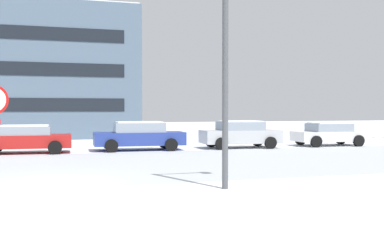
{
  "coord_description": "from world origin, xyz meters",
  "views": [
    {
      "loc": [
        -0.15,
        -13.98,
        2.1
      ],
      "look_at": [
        5.92,
        5.9,
        1.62
      ],
      "focal_mm": 44.8,
      "sensor_mm": 36.0,
      "label": 1
    }
  ],
  "objects_px": {
    "parked_car_red": "(25,139)",
    "parked_car_blue": "(139,136)",
    "street_lamp": "(238,58)",
    "parked_car_silver": "(240,134)",
    "parked_car_white": "(329,134)"
  },
  "relations": [
    {
      "from": "parked_car_silver",
      "to": "parked_car_white",
      "type": "height_order",
      "value": "parked_car_silver"
    },
    {
      "from": "street_lamp",
      "to": "parked_car_red",
      "type": "distance_m",
      "value": 13.77
    },
    {
      "from": "parked_car_silver",
      "to": "parked_car_white",
      "type": "distance_m",
      "value": 5.47
    },
    {
      "from": "parked_car_red",
      "to": "parked_car_white",
      "type": "relative_size",
      "value": 1.05
    },
    {
      "from": "parked_car_silver",
      "to": "street_lamp",
      "type": "bearing_deg",
      "value": -113.07
    },
    {
      "from": "street_lamp",
      "to": "parked_car_silver",
      "type": "height_order",
      "value": "street_lamp"
    },
    {
      "from": "parked_car_red",
      "to": "parked_car_blue",
      "type": "relative_size",
      "value": 0.94
    },
    {
      "from": "parked_car_blue",
      "to": "parked_car_silver",
      "type": "height_order",
      "value": "parked_car_silver"
    },
    {
      "from": "parked_car_red",
      "to": "parked_car_silver",
      "type": "relative_size",
      "value": 1.01
    },
    {
      "from": "parked_car_red",
      "to": "parked_car_white",
      "type": "distance_m",
      "value": 16.42
    },
    {
      "from": "parked_car_red",
      "to": "street_lamp",
      "type": "bearing_deg",
      "value": -64.58
    },
    {
      "from": "parked_car_blue",
      "to": "parked_car_silver",
      "type": "relative_size",
      "value": 1.08
    },
    {
      "from": "street_lamp",
      "to": "parked_car_silver",
      "type": "bearing_deg",
      "value": 66.93
    },
    {
      "from": "parked_car_white",
      "to": "street_lamp",
      "type": "bearing_deg",
      "value": -131.3
    },
    {
      "from": "parked_car_blue",
      "to": "street_lamp",
      "type": "bearing_deg",
      "value": -88.5
    }
  ]
}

